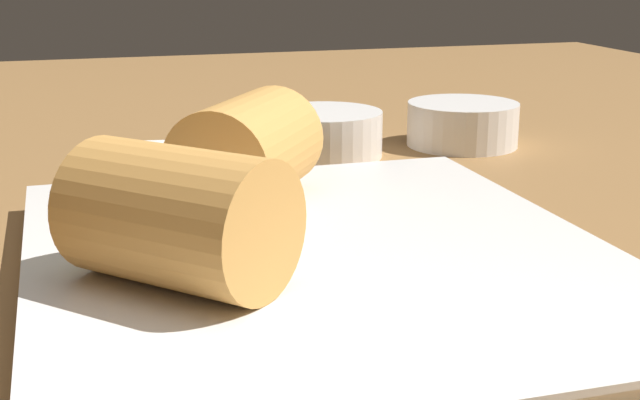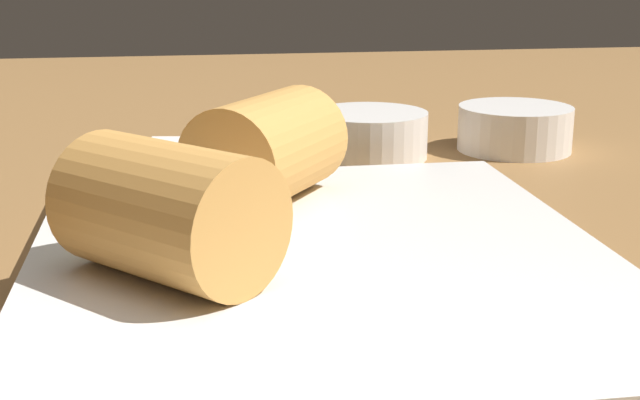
{
  "view_description": "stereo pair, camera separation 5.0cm",
  "coord_description": "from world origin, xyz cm",
  "px_view_note": "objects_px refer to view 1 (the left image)",
  "views": [
    {
      "loc": [
        34.59,
        -9.3,
        16.73
      ],
      "look_at": [
        -2.04,
        1.57,
        5.78
      ],
      "focal_mm": 50.0,
      "sensor_mm": 36.0,
      "label": 1
    },
    {
      "loc": [
        35.7,
        -4.42,
        16.73
      ],
      "look_at": [
        -2.04,
        1.57,
        5.78
      ],
      "focal_mm": 50.0,
      "sensor_mm": 36.0,
      "label": 2
    }
  ],
  "objects_px": {
    "napkin": "(159,160)",
    "serving_plate": "(320,263)",
    "dipping_bowl_near": "(324,132)",
    "dipping_bowl_far": "(463,122)"
  },
  "relations": [
    {
      "from": "dipping_bowl_far",
      "to": "napkin",
      "type": "distance_m",
      "value": 0.23
    },
    {
      "from": "dipping_bowl_near",
      "to": "dipping_bowl_far",
      "type": "xyz_separation_m",
      "value": [
        -0.0,
        0.11,
        0.0
      ]
    },
    {
      "from": "serving_plate",
      "to": "dipping_bowl_far",
      "type": "height_order",
      "value": "dipping_bowl_far"
    },
    {
      "from": "dipping_bowl_near",
      "to": "napkin",
      "type": "relative_size",
      "value": 0.69
    },
    {
      "from": "dipping_bowl_far",
      "to": "napkin",
      "type": "bearing_deg",
      "value": -90.61
    },
    {
      "from": "napkin",
      "to": "serving_plate",
      "type": "bearing_deg",
      "value": 10.46
    },
    {
      "from": "serving_plate",
      "to": "dipping_bowl_near",
      "type": "relative_size",
      "value": 3.6
    },
    {
      "from": "serving_plate",
      "to": "napkin",
      "type": "relative_size",
      "value": 2.48
    },
    {
      "from": "napkin",
      "to": "dipping_bowl_near",
      "type": "bearing_deg",
      "value": 86.41
    },
    {
      "from": "dipping_bowl_far",
      "to": "napkin",
      "type": "height_order",
      "value": "dipping_bowl_far"
    }
  ]
}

